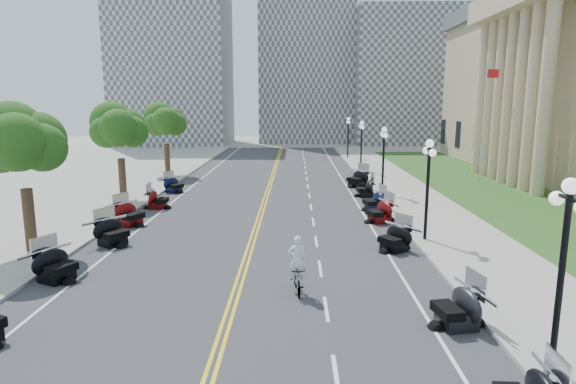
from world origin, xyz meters
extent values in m
plane|color=gray|center=(0.00, 0.00, 0.00)|extent=(160.00, 160.00, 0.00)
cube|color=#333335|center=(0.00, 10.00, 0.00)|extent=(16.00, 90.00, 0.01)
cube|color=yellow|center=(-0.12, 10.00, 0.01)|extent=(0.12, 90.00, 0.00)
cube|color=yellow|center=(0.12, 10.00, 0.01)|extent=(0.12, 90.00, 0.00)
cube|color=white|center=(6.40, 10.00, 0.01)|extent=(0.12, 90.00, 0.00)
cube|color=white|center=(-6.40, 10.00, 0.01)|extent=(0.12, 90.00, 0.00)
cube|color=white|center=(3.20, -8.00, 0.01)|extent=(0.12, 2.00, 0.00)
cube|color=white|center=(3.20, -4.00, 0.01)|extent=(0.12, 2.00, 0.00)
cube|color=white|center=(3.20, 0.00, 0.01)|extent=(0.12, 2.00, 0.00)
cube|color=white|center=(3.20, 4.00, 0.01)|extent=(0.12, 2.00, 0.00)
cube|color=white|center=(3.20, 8.00, 0.01)|extent=(0.12, 2.00, 0.00)
cube|color=white|center=(3.20, 12.00, 0.01)|extent=(0.12, 2.00, 0.00)
cube|color=white|center=(3.20, 16.00, 0.01)|extent=(0.12, 2.00, 0.00)
cube|color=white|center=(3.20, 20.00, 0.01)|extent=(0.12, 2.00, 0.00)
cube|color=white|center=(3.20, 24.00, 0.01)|extent=(0.12, 2.00, 0.00)
cube|color=white|center=(3.20, 28.00, 0.01)|extent=(0.12, 2.00, 0.00)
cube|color=white|center=(3.20, 32.00, 0.01)|extent=(0.12, 2.00, 0.00)
cube|color=white|center=(3.20, 36.00, 0.01)|extent=(0.12, 2.00, 0.00)
cube|color=white|center=(3.20, 40.00, 0.01)|extent=(0.12, 2.00, 0.00)
cube|color=white|center=(3.20, 44.00, 0.01)|extent=(0.12, 2.00, 0.00)
cube|color=white|center=(3.20, 48.00, 0.01)|extent=(0.12, 2.00, 0.00)
cube|color=white|center=(3.20, 52.00, 0.01)|extent=(0.12, 2.00, 0.00)
cube|color=#9E9991|center=(10.50, 10.00, 0.07)|extent=(5.00, 90.00, 0.15)
cube|color=#9E9991|center=(-10.50, 10.00, 0.07)|extent=(5.00, 90.00, 0.15)
cube|color=#356023|center=(17.50, 18.00, 0.05)|extent=(9.00, 60.00, 0.10)
cube|color=gray|center=(-18.00, 62.00, 13.00)|extent=(18.00, 14.00, 26.00)
cube|color=gray|center=(4.00, 68.00, 15.00)|extent=(16.00, 12.00, 30.00)
cube|color=gray|center=(22.00, 65.00, 11.00)|extent=(20.00, 14.00, 22.00)
imported|color=#A51414|center=(2.23, -2.63, 0.52)|extent=(0.66, 1.76, 1.03)
imported|color=silver|center=(2.23, -2.63, 1.93)|extent=(0.66, 0.43, 1.81)
camera|label=1|loc=(2.15, -19.17, 6.82)|focal=30.00mm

